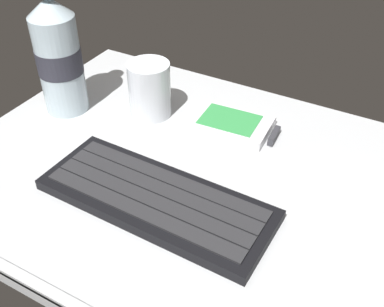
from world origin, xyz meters
The scene contains 6 objects.
ground_plane centered at (0.00, -0.23, -0.99)cm, with size 64.00×48.00×2.80cm.
keyboard centered at (-0.87, -7.41, 0.81)cm, with size 29.26×11.71×1.70cm.
handheld_device centered at (0.66, 11.51, 0.73)cm, with size 13.12×8.32×1.50cm.
juice_cup centered at (-12.36, 9.11, 3.91)cm, with size 6.40×6.40×8.50cm.
water_bottle centered at (-24.75, 4.11, 9.01)cm, with size 6.73×6.73×20.80cm.
charger_block centered at (19.96, 6.63, 1.20)cm, with size 7.00×5.60×2.40cm, color white.
Camera 1 is at (22.58, -40.71, 39.83)cm, focal length 43.26 mm.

